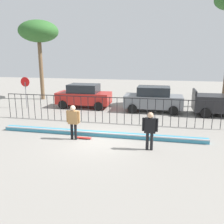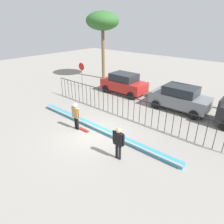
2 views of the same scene
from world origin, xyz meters
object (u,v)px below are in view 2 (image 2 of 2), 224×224
parked_car_gray (180,98)px  palm_tree_short (103,22)px  camera_operator (118,141)px  parked_car_red (124,83)px  skateboarder (76,114)px  skateboard (84,130)px  stop_sign (82,72)px

parked_car_gray → palm_tree_short: (-10.68, 3.08, 5.23)m
camera_operator → parked_car_red: bearing=9.3°
camera_operator → parked_car_red: size_ratio=0.41×
camera_operator → palm_tree_short: bearing=18.9°
skateboarder → parked_car_gray: bearing=70.4°
skateboard → skateboarder: bearing=-149.2°
skateboard → parked_car_gray: parked_car_gray is taller
skateboard → stop_sign: 9.20m
parked_car_red → palm_tree_short: size_ratio=0.59×
camera_operator → stop_sign: 12.22m
palm_tree_short → parked_car_red: bearing=-28.3°
skateboarder → camera_operator: size_ratio=1.01×
camera_operator → stop_sign: size_ratio=0.70×
camera_operator → parked_car_gray: (-0.15, 7.68, -0.08)m
skateboarder → camera_operator: bearing=-0.9°
skateboard → palm_tree_short: palm_tree_short is taller
camera_operator → parked_car_gray: size_ratio=0.41×
parked_car_red → stop_sign: size_ratio=1.72×
parked_car_gray → stop_sign: bearing=-170.7°
parked_car_red → stop_sign: (-4.43, -1.23, 0.64)m
stop_sign → palm_tree_short: palm_tree_short is taller
stop_sign → parked_car_gray: bearing=5.1°
skateboarder → parked_car_gray: (3.69, 7.07, -0.09)m
palm_tree_short → stop_sign: bearing=-80.5°
skateboarder → palm_tree_short: palm_tree_short is taller
camera_operator → stop_sign: stop_sign is taller
skateboarder → stop_sign: 8.85m
palm_tree_short → skateboarder: bearing=-55.5°
camera_operator → parked_car_red: parked_car_red is taller
stop_sign → palm_tree_short: 6.10m
parked_car_red → parked_car_gray: bearing=-1.0°
skateboarder → stop_sign: bearing=143.7°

